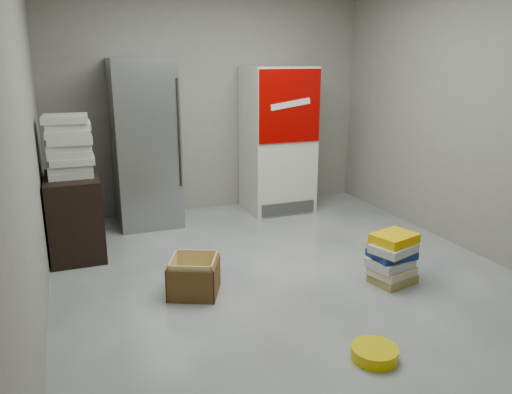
{
  "coord_description": "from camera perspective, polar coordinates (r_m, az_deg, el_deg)",
  "views": [
    {
      "loc": [
        -1.74,
        -3.61,
        1.9
      ],
      "look_at": [
        -0.09,
        0.7,
        0.61
      ],
      "focal_mm": 35.0,
      "sensor_mm": 36.0,
      "label": 1
    }
  ],
  "objects": [
    {
      "name": "wood_shelf",
      "position": [
        5.23,
        -19.97,
        -2.0
      ],
      "size": [
        0.5,
        0.8,
        0.8
      ],
      "primitive_type": "cube",
      "color": "black",
      "rests_on": "ground"
    },
    {
      "name": "ground",
      "position": [
        4.43,
        4.36,
        -9.78
      ],
      "size": [
        5.0,
        5.0,
        0.0
      ],
      "primitive_type": "plane",
      "color": "#AFAEAA",
      "rests_on": "ground"
    },
    {
      "name": "room_shell",
      "position": [
        4.01,
        4.91,
        14.13
      ],
      "size": [
        4.04,
        5.04,
        2.82
      ],
      "color": "gray",
      "rests_on": "ground"
    },
    {
      "name": "bucket_lid",
      "position": [
        3.49,
        13.37,
        -16.96
      ],
      "size": [
        0.4,
        0.4,
        0.08
      ],
      "primitive_type": "cylinder",
      "rotation": [
        0.0,
        0.0,
        -0.36
      ],
      "color": "yellow",
      "rests_on": "ground"
    },
    {
      "name": "phonebook_stack_side",
      "position": [
        5.19,
        14.41,
        -5.25
      ],
      "size": [
        0.36,
        0.31,
        0.19
      ],
      "rotation": [
        0.0,
        0.0,
        0.21
      ],
      "color": "beige",
      "rests_on": "ground"
    },
    {
      "name": "cardboard_box",
      "position": [
        4.22,
        -7.09,
        -9.24
      ],
      "size": [
        0.52,
        0.52,
        0.32
      ],
      "rotation": [
        0.0,
        0.0,
        -0.42
      ],
      "color": "gold",
      "rests_on": "ground"
    },
    {
      "name": "coke_cooler",
      "position": [
        6.33,
        2.49,
        6.56
      ],
      "size": [
        0.8,
        0.73,
        1.8
      ],
      "color": "silver",
      "rests_on": "ground"
    },
    {
      "name": "supply_box_stack",
      "position": [
        5.07,
        -20.6,
        5.48
      ],
      "size": [
        0.44,
        0.43,
        0.58
      ],
      "color": "beige",
      "rests_on": "wood_shelf"
    },
    {
      "name": "phonebook_stack_main",
      "position": [
        4.51,
        15.32,
        -6.8
      ],
      "size": [
        0.45,
        0.4,
        0.44
      ],
      "rotation": [
        0.0,
        0.0,
        0.2
      ],
      "color": "olive",
      "rests_on": "ground"
    },
    {
      "name": "steel_fridge",
      "position": [
        5.88,
        -12.55,
        5.96
      ],
      "size": [
        0.7,
        0.72,
        1.9
      ],
      "color": "gray",
      "rests_on": "ground"
    }
  ]
}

